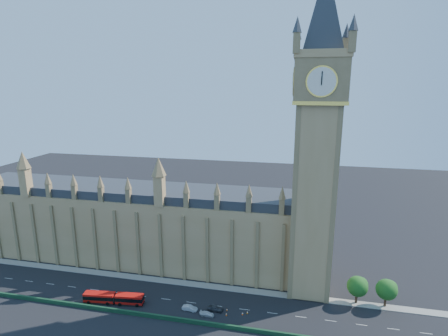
% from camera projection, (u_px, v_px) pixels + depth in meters
% --- Properties ---
extents(ground, '(400.00, 400.00, 0.00)m').
position_uv_depth(ground, '(179.00, 301.00, 104.81)').
color(ground, black).
rests_on(ground, ground).
extents(palace_westminster, '(120.00, 20.00, 28.00)m').
position_uv_depth(palace_westminster, '(132.00, 223.00, 127.64)').
color(palace_westminster, '#A68350').
rests_on(palace_westminster, ground).
extents(elizabeth_tower, '(20.59, 20.59, 105.00)m').
position_uv_depth(elizabeth_tower, '(318.00, 116.00, 97.90)').
color(elizabeth_tower, '#A68350').
rests_on(elizabeth_tower, ground).
extents(bridge_parapet, '(160.00, 0.60, 1.20)m').
position_uv_depth(bridge_parapet, '(168.00, 318.00, 96.11)').
color(bridge_parapet, '#1E4C2D').
rests_on(bridge_parapet, ground).
extents(kerb_north, '(160.00, 3.00, 0.16)m').
position_uv_depth(kerb_north, '(188.00, 283.00, 113.84)').
color(kerb_north, gray).
rests_on(kerb_north, ground).
extents(tree_east_near, '(6.00, 6.00, 8.50)m').
position_uv_depth(tree_east_near, '(358.00, 286.00, 102.53)').
color(tree_east_near, '#382619').
rests_on(tree_east_near, ground).
extents(tree_east_far, '(6.00, 6.00, 8.50)m').
position_uv_depth(tree_east_far, '(387.00, 289.00, 100.91)').
color(tree_east_far, '#382619').
rests_on(tree_east_far, ground).
extents(red_bus, '(18.11, 4.65, 3.05)m').
position_uv_depth(red_bus, '(114.00, 298.00, 103.40)').
color(red_bus, red).
rests_on(red_bus, ground).
extents(car_grey, '(4.73, 2.35, 1.55)m').
position_uv_depth(car_grey, '(215.00, 308.00, 100.05)').
color(car_grey, '#393B40').
rests_on(car_grey, ground).
extents(car_silver, '(4.50, 1.81, 1.45)m').
position_uv_depth(car_silver, '(190.00, 308.00, 100.19)').
color(car_silver, '#B2B6BB').
rests_on(car_silver, ground).
extents(car_white, '(4.18, 1.89, 1.19)m').
position_uv_depth(car_white, '(207.00, 314.00, 97.84)').
color(car_white, silver).
rests_on(car_white, ground).
extents(cone_a, '(0.50, 0.50, 0.63)m').
position_uv_depth(cone_a, '(227.00, 310.00, 100.10)').
color(cone_a, black).
rests_on(cone_a, ground).
extents(cone_b, '(0.54, 0.54, 0.73)m').
position_uv_depth(cone_b, '(243.00, 314.00, 98.34)').
color(cone_b, black).
rests_on(cone_b, ground).
extents(cone_c, '(0.56, 0.56, 0.74)m').
position_uv_depth(cone_c, '(226.00, 314.00, 98.03)').
color(cone_c, black).
rests_on(cone_c, ground).
extents(cone_d, '(0.47, 0.47, 0.71)m').
position_uv_depth(cone_d, '(247.00, 312.00, 98.85)').
color(cone_d, black).
rests_on(cone_d, ground).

